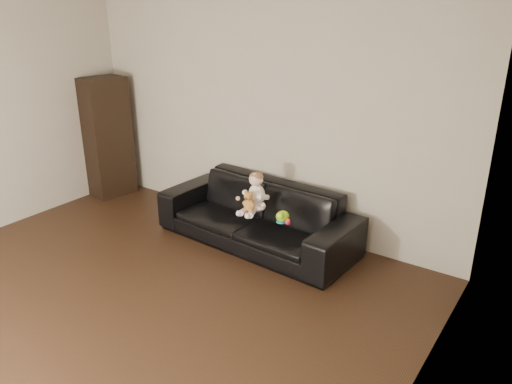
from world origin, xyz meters
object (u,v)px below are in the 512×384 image
Objects in this scene: sofa at (257,215)px; teddy_bear at (249,202)px; cabinet at (108,137)px; toy_rattle at (288,222)px; toy_blue_disc at (281,222)px; baby at (255,194)px; toy_green at (283,216)px.

sofa is 10.20× the size of teddy_bear.
teddy_bear is (2.64, -0.36, -0.21)m from cabinet.
toy_blue_disc is (-0.09, 0.01, -0.02)m from toy_rattle.
toy_rattle is (0.47, -0.10, -0.16)m from baby.
sofa is 1.41× the size of cabinet.
sofa is at bearing 157.76° from toy_rattle.
cabinet is 2.67m from teddy_bear.
sofa is 0.51m from toy_green.
cabinet is 17.63× the size of toy_blue_disc.
baby is 1.96× the size of teddy_bear.
cabinet is at bearing 161.71° from baby.
teddy_bear is 3.66× the size of toy_rattle.
baby is at bearing 167.23° from toy_blue_disc.
toy_green is (3.01, -0.27, -0.32)m from cabinet.
cabinet reaches higher than sofa.
teddy_bear is (0.08, -0.26, 0.27)m from sofa.
toy_rattle reaches higher than toy_blue_disc.
toy_green is 0.06m from toy_blue_disc.
sofa reaches higher than toy_green.
baby is 0.41m from toy_green.
sofa is 5.20× the size of baby.
toy_rattle is (0.46, 0.04, -0.13)m from teddy_bear.
cabinet is 3.05m from toy_blue_disc.
teddy_bear is at bearing 1.54° from cabinet.
cabinet is at bearing 174.09° from toy_rattle.
sofa is 2.61m from cabinet.
sofa reaches higher than toy_rattle.
toy_blue_disc is at bearing 3.41° from cabinet.
baby is 0.51m from toy_rattle.
toy_rattle is at bearing -25.19° from baby.
cabinet is 3.04m from toy_green.
cabinet reaches higher than teddy_bear.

